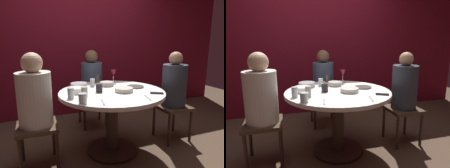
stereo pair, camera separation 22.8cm
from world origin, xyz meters
TOP-DOWN VIEW (x-y plane):
  - ground_plane at (0.00, 0.00)m, footprint 8.00×8.00m
  - back_wall at (0.00, 1.51)m, footprint 6.00×0.10m
  - dining_table at (0.00, 0.00)m, footprint 1.21×1.21m
  - seated_diner_left at (-0.83, 0.00)m, footprint 0.40×0.40m
  - seated_diner_back at (0.00, 0.84)m, footprint 0.40×0.40m
  - seated_diner_right at (0.88, 0.00)m, footprint 0.40×0.40m
  - candle_holder at (-0.15, -0.00)m, footprint 0.08×0.08m
  - wine_glass at (0.19, 0.42)m, footprint 0.08×0.08m
  - dinner_plate at (0.34, 0.07)m, footprint 0.21×0.21m
  - cell_phone at (0.41, -0.29)m, footprint 0.16×0.13m
  - bowl_serving_large at (-0.32, 0.29)m, footprint 0.20×0.20m
  - bowl_salad_center at (0.11, -0.09)m, footprint 0.21×0.21m
  - bowl_small_white at (0.04, 0.27)m, footprint 0.18×0.18m
  - bowl_sauce_side at (-0.40, 0.06)m, footprint 0.19×0.19m
  - cup_near_candle at (-0.36, -0.16)m, footprint 0.06×0.06m
  - cup_by_left_diner at (-0.42, -0.34)m, footprint 0.08×0.08m
  - cup_by_right_diner at (-0.01, 0.52)m, footprint 0.06×0.06m
  - cup_center_front at (-0.14, 0.31)m, footprint 0.06×0.06m
  - cup_far_edge at (-0.50, -0.14)m, footprint 0.06×0.06m
  - fork_near_plate at (0.23, -0.41)m, footprint 0.05×0.18m
  - knife_near_plate at (-0.24, -0.38)m, footprint 0.05×0.18m

SIDE VIEW (x-z plane):
  - ground_plane at x=0.00m, z-range 0.00..0.00m
  - dining_table at x=0.00m, z-range 0.20..0.95m
  - seated_diner_right at x=0.88m, z-range 0.13..1.32m
  - seated_diner_back at x=0.00m, z-range 0.14..1.32m
  - seated_diner_left at x=-0.83m, z-range 0.14..1.35m
  - fork_near_plate at x=0.23m, z-range 0.75..0.76m
  - knife_near_plate at x=-0.24m, z-range 0.75..0.76m
  - cell_phone at x=0.41m, z-range 0.75..0.76m
  - dinner_plate at x=0.34m, z-range 0.75..0.77m
  - bowl_salad_center at x=0.11m, z-range 0.75..0.80m
  - bowl_small_white at x=0.04m, z-range 0.75..0.81m
  - bowl_serving_large at x=-0.32m, z-range 0.75..0.81m
  - bowl_sauce_side at x=-0.40m, z-range 0.75..0.82m
  - candle_holder at x=-0.15m, z-range 0.74..0.85m
  - cup_by_left_diner at x=-0.42m, z-range 0.75..0.85m
  - cup_center_front at x=-0.14m, z-range 0.75..0.85m
  - cup_by_right_diner at x=-0.01m, z-range 0.75..0.86m
  - cup_far_edge at x=-0.50m, z-range 0.75..0.86m
  - cup_near_candle at x=-0.36m, z-range 0.75..0.87m
  - wine_glass at x=0.19m, z-range 0.80..0.97m
  - back_wall at x=0.00m, z-range 0.00..2.60m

